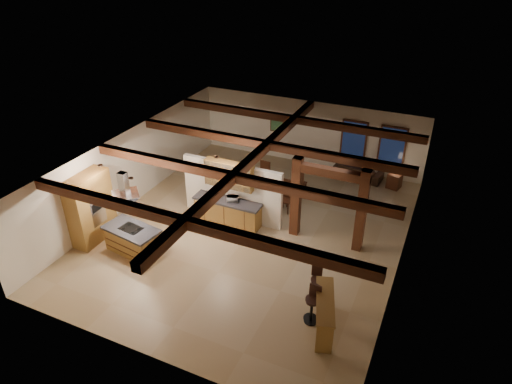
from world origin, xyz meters
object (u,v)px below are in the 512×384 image
sofa (358,171)px  bar_counter (324,309)px  kitchen_island (133,240)px  dining_table (276,192)px

sofa → bar_counter: (1.19, -8.82, 0.35)m
sofa → bar_counter: 8.91m
kitchen_island → sofa: kitchen_island is taller
kitchen_island → dining_table: bearing=60.3°
dining_table → bar_counter: 6.88m
dining_table → bar_counter: bearing=-46.4°
kitchen_island → bar_counter: 6.67m
dining_table → sofa: 3.95m
kitchen_island → sofa: (5.45, 8.17, -0.16)m
dining_table → sofa: (2.52, 3.04, 0.01)m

